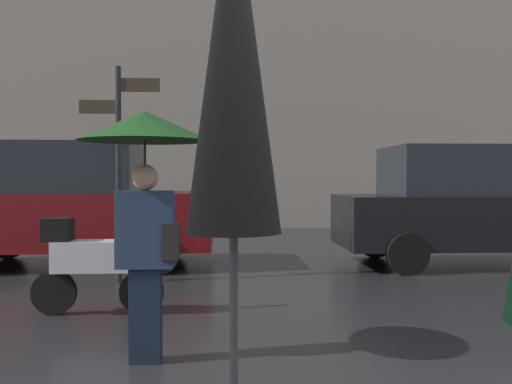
# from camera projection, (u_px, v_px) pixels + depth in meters

# --- Properties ---
(folded_patio_umbrella_near) EXTENTS (0.45, 0.45, 2.72)m
(folded_patio_umbrella_near) POSITION_uv_depth(u_px,v_px,m) (234.00, 70.00, 2.36)
(folded_patio_umbrella_near) COLOR black
(folded_patio_umbrella_near) RESTS_ON ground
(pedestrian_with_umbrella) EXTENTS (1.01, 1.01, 1.93)m
(pedestrian_with_umbrella) POSITION_uv_depth(u_px,v_px,m) (146.00, 162.00, 4.31)
(pedestrian_with_umbrella) COLOR black
(pedestrian_with_umbrella) RESTS_ON ground
(parked_scooter) EXTENTS (1.36, 0.32, 1.23)m
(parked_scooter) POSITION_uv_depth(u_px,v_px,m) (93.00, 261.00, 5.86)
(parked_scooter) COLOR black
(parked_scooter) RESTS_ON ground
(parked_car_left) EXTENTS (4.58, 1.99, 1.94)m
(parked_car_left) POSITION_uv_depth(u_px,v_px,m) (474.00, 206.00, 9.25)
(parked_car_left) COLOR black
(parked_car_left) RESTS_ON ground
(parked_car_right) EXTENTS (4.40, 2.00, 1.99)m
(parked_car_right) POSITION_uv_depth(u_px,v_px,m) (72.00, 205.00, 9.12)
(parked_car_right) COLOR #590C0F
(parked_car_right) RESTS_ON ground
(street_signpost) EXTENTS (1.08, 0.08, 2.94)m
(street_signpost) POSITION_uv_depth(u_px,v_px,m) (119.00, 152.00, 7.63)
(street_signpost) COLOR black
(street_signpost) RESTS_ON ground
(building_block) EXTENTS (18.40, 2.31, 12.54)m
(building_block) POSITION_uv_depth(u_px,v_px,m) (205.00, 18.00, 16.91)
(building_block) COLOR gray
(building_block) RESTS_ON ground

